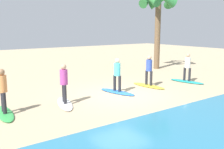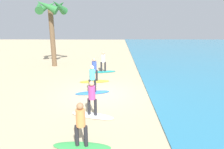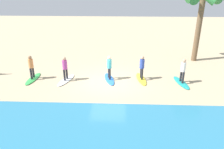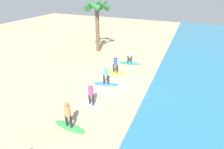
# 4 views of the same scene
# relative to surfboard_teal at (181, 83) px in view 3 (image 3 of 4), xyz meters

# --- Properties ---
(ground_plane) EXTENTS (60.00, 60.00, 0.00)m
(ground_plane) POSITION_rel_surfboard_teal_xyz_m (4.95, -0.04, -0.04)
(ground_plane) COLOR tan
(surfboard_teal) EXTENTS (0.98, 2.17, 0.09)m
(surfboard_teal) POSITION_rel_surfboard_teal_xyz_m (0.00, 0.00, 0.00)
(surfboard_teal) COLOR teal
(surfboard_teal) RESTS_ON ground
(surfer_teal) EXTENTS (0.32, 0.45, 1.64)m
(surfer_teal) POSITION_rel_surfboard_teal_xyz_m (0.00, 0.00, 0.99)
(surfer_teal) COLOR #232328
(surfer_teal) RESTS_ON surfboard_teal
(surfboard_yellow) EXTENTS (0.84, 2.16, 0.09)m
(surfboard_yellow) POSITION_rel_surfboard_teal_xyz_m (2.65, -0.48, 0.00)
(surfboard_yellow) COLOR yellow
(surfboard_yellow) RESTS_ON ground
(surfer_yellow) EXTENTS (0.32, 0.46, 1.64)m
(surfer_yellow) POSITION_rel_surfboard_teal_xyz_m (2.65, -0.48, 0.99)
(surfer_yellow) COLOR #232328
(surfer_yellow) RESTS_ON surfboard_yellow
(surfboard_blue) EXTENTS (1.05, 2.17, 0.09)m
(surfboard_blue) POSITION_rel_surfboard_teal_xyz_m (4.88, -0.38, 0.00)
(surfboard_blue) COLOR blue
(surfboard_blue) RESTS_ON ground
(surfer_blue) EXTENTS (0.32, 0.45, 1.64)m
(surfer_blue) POSITION_rel_surfboard_teal_xyz_m (4.88, -0.38, 0.99)
(surfer_blue) COLOR #232328
(surfer_blue) RESTS_ON surfboard_blue
(surfboard_white) EXTENTS (1.13, 2.17, 0.09)m
(surfboard_white) POSITION_rel_surfboard_teal_xyz_m (7.85, -0.08, 0.00)
(surfboard_white) COLOR white
(surfboard_white) RESTS_ON ground
(surfer_white) EXTENTS (0.32, 0.45, 1.64)m
(surfer_white) POSITION_rel_surfboard_teal_xyz_m (7.85, -0.08, 0.99)
(surfer_white) COLOR #232328
(surfer_white) RESTS_ON surfboard_white
(surfboard_green) EXTENTS (0.72, 2.14, 0.09)m
(surfboard_green) POSITION_rel_surfboard_teal_xyz_m (10.22, -0.21, 0.00)
(surfboard_green) COLOR green
(surfboard_green) RESTS_ON ground
(surfer_green) EXTENTS (0.32, 0.46, 1.64)m
(surfer_green) POSITION_rel_surfboard_teal_xyz_m (10.22, -0.21, 0.99)
(surfer_green) COLOR #232328
(surfer_green) RESTS_ON surfboard_green
(palm_tree) EXTENTS (2.88, 3.03, 6.05)m
(palm_tree) POSITION_rel_surfboard_teal_xyz_m (-2.23, -4.73, 4.79)
(palm_tree) COLOR brown
(palm_tree) RESTS_ON ground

